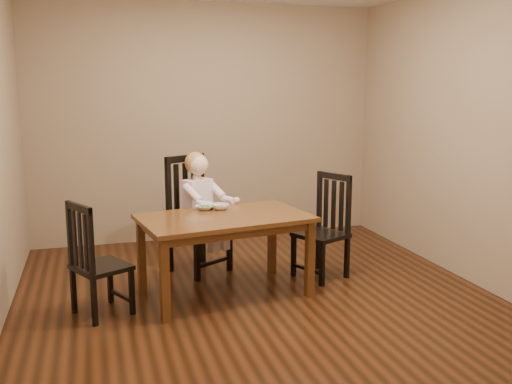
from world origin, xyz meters
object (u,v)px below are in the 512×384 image
object	(u,v)px
chair_left	(96,262)
bowl_veg	(220,207)
toddler	(199,201)
dining_table	(224,225)
chair_child	(195,216)
bowl_peas	(205,207)
chair_right	(324,228)

from	to	relation	value
chair_left	bowl_veg	size ratio (longest dim) A/B	5.84
bowl_veg	toddler	bearing A→B (deg)	104.21
dining_table	bowl_veg	xyz separation A→B (m)	(0.02, 0.25, 0.11)
chair_child	toddler	bearing A→B (deg)	90.00
dining_table	chair_child	size ratio (longest dim) A/B	1.35
bowl_peas	bowl_veg	world-z (taller)	bowl_veg
chair_child	toddler	distance (m)	0.17
chair_child	chair_right	world-z (taller)	chair_child
bowl_peas	chair_child	bearing A→B (deg)	90.72
dining_table	toddler	bearing A→B (deg)	97.34
bowl_veg	chair_right	bearing A→B (deg)	-1.80
bowl_peas	bowl_veg	bearing A→B (deg)	-13.12
chair_child	toddler	size ratio (longest dim) A/B	1.80
chair_right	bowl_peas	world-z (taller)	chair_right
chair_child	bowl_veg	xyz separation A→B (m)	(0.14, -0.49, 0.19)
dining_table	bowl_peas	size ratio (longest dim) A/B	9.27
dining_table	toddler	xyz separation A→B (m)	(-0.09, 0.69, 0.08)
chair_right	bowl_veg	distance (m)	1.02
chair_left	bowl_peas	size ratio (longest dim) A/B	5.58
chair_left	toddler	bearing A→B (deg)	104.09
chair_left	bowl_peas	xyz separation A→B (m)	(0.95, 0.45, 0.28)
chair_right	chair_child	bearing A→B (deg)	40.16
chair_child	chair_right	bearing A→B (deg)	124.59
chair_left	chair_right	bearing A→B (deg)	73.31
toddler	chair_right	bearing A→B (deg)	126.14
chair_left	toddler	world-z (taller)	toddler
toddler	bowl_veg	size ratio (longest dim) A/B	3.98
chair_child	dining_table	bearing A→B (deg)	68.46
chair_right	toddler	distance (m)	1.22
chair_child	chair_right	distance (m)	1.24
chair_child	chair_right	xyz separation A→B (m)	(1.13, -0.52, -0.07)
chair_child	bowl_peas	distance (m)	0.49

